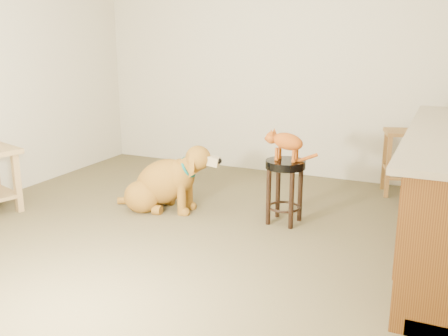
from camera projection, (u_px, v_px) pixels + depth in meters
The scene contains 6 objects.
floor at pixel (201, 228), 4.26m from camera, with size 4.50×4.00×0.01m, color brown.
room_shell at pixel (198, 24), 3.83m from camera, with size 4.54×4.04×2.62m.
padded_stool at pixel (285, 179), 4.28m from camera, with size 0.34×0.34×0.56m.
wood_stool at pixel (401, 161), 5.09m from camera, with size 0.44×0.44×0.66m.
golden_retriever at pixel (164, 183), 4.65m from camera, with size 1.07×0.56×0.68m.
tabby_kitten at pixel (285, 142), 4.20m from camera, with size 0.47×0.16×0.29m.
Camera 1 is at (1.83, -3.54, 1.59)m, focal length 40.00 mm.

